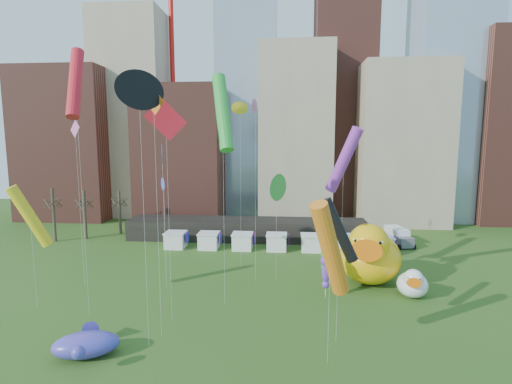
# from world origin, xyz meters

# --- Properties ---
(skyline) EXTENTS (101.00, 23.00, 68.00)m
(skyline) POSITION_xyz_m (2.25, 61.06, 21.44)
(skyline) COLOR brown
(skyline) RESTS_ON ground
(pavilion) EXTENTS (38.00, 6.00, 3.20)m
(pavilion) POSITION_xyz_m (-4.00, 42.00, 1.60)
(pavilion) COLOR black
(pavilion) RESTS_ON ground
(vendor_tents) EXTENTS (33.24, 2.80, 2.40)m
(vendor_tents) POSITION_xyz_m (1.02, 36.00, 1.11)
(vendor_tents) COLOR white
(vendor_tents) RESTS_ON ground
(bare_trees) EXTENTS (8.44, 6.44, 8.50)m
(bare_trees) POSITION_xyz_m (-30.17, 40.54, 4.01)
(bare_trees) COLOR #382B21
(bare_trees) RESTS_ON ground
(big_duck) EXTENTS (8.75, 10.18, 7.20)m
(big_duck) POSITION_xyz_m (11.58, 23.53, 3.31)
(big_duck) COLOR #F6B30C
(big_duck) RESTS_ON ground
(small_duck) EXTENTS (3.84, 4.52, 3.22)m
(small_duck) POSITION_xyz_m (15.20, 20.01, 1.48)
(small_duck) COLOR white
(small_duck) RESTS_ON ground
(seahorse_green) EXTENTS (1.83, 2.06, 6.87)m
(seahorse_green) POSITION_xyz_m (6.43, 19.57, 5.11)
(seahorse_green) COLOR silver
(seahorse_green) RESTS_ON ground
(seahorse_purple) EXTENTS (1.36, 1.60, 4.57)m
(seahorse_purple) POSITION_xyz_m (6.40, 18.94, 3.13)
(seahorse_purple) COLOR silver
(seahorse_purple) RESTS_ON ground
(whale_inflatable) EXTENTS (5.33, 6.07, 2.11)m
(whale_inflatable) POSITION_xyz_m (-12.29, 7.09, 0.97)
(whale_inflatable) COLOR #623CA6
(whale_inflatable) RESTS_ON ground
(box_truck) EXTENTS (3.23, 6.20, 2.51)m
(box_truck) POSITION_xyz_m (19.51, 40.59, 1.29)
(box_truck) COLOR white
(box_truck) RESTS_ON ground
(kite_0) EXTENTS (1.92, 3.81, 23.73)m
(kite_0) POSITION_xyz_m (-15.43, 13.35, 20.61)
(kite_0) COLOR silver
(kite_0) RESTS_ON ground
(kite_1) EXTENTS (1.57, 1.02, 17.98)m
(kite_1) POSITION_xyz_m (-19.69, 20.41, 16.37)
(kite_1) COLOR silver
(kite_1) RESTS_ON ground
(kite_2) EXTENTS (3.00, 0.98, 11.60)m
(kite_2) POSITION_xyz_m (6.38, 10.44, 9.07)
(kite_2) COLOR silver
(kite_2) RESTS_ON ground
(kite_3) EXTENTS (2.79, 4.48, 22.07)m
(kite_3) POSITION_xyz_m (-3.54, 16.91, 18.39)
(kite_3) COLOR silver
(kite_3) RESTS_ON ground
(kite_4) EXTENTS (3.54, 2.86, 11.91)m
(kite_4) POSITION_xyz_m (-21.20, 14.51, 8.87)
(kite_4) COLOR silver
(kite_4) RESTS_ON ground
(kite_5) EXTENTS (0.66, 2.10, 15.47)m
(kite_5) POSITION_xyz_m (-10.52, 20.50, 14.02)
(kite_5) COLOR silver
(kite_5) RESTS_ON ground
(kite_6) EXTENTS (1.97, 1.08, 19.94)m
(kite_6) POSITION_xyz_m (-7.64, 10.18, 18.24)
(kite_6) COLOR silver
(kite_6) RESTS_ON ground
(kite_7) EXTENTS (3.78, 3.29, 17.25)m
(kite_7) POSITION_xyz_m (7.96, 19.95, 13.92)
(kite_7) COLOR silver
(kite_7) RESTS_ON ground
(kite_8) EXTENTS (3.30, 1.23, 19.31)m
(kite_8) POSITION_xyz_m (-7.65, 13.04, 17.34)
(kite_8) COLOR silver
(kite_8) RESTS_ON ground
(kite_9) EXTENTS (0.46, 1.47, 20.23)m
(kite_9) POSITION_xyz_m (-1.05, 23.28, 19.38)
(kite_9) COLOR silver
(kite_9) RESTS_ON ground
(kite_10) EXTENTS (1.78, 2.55, 20.75)m
(kite_10) POSITION_xyz_m (-8.11, 8.57, 19.33)
(kite_10) COLOR silver
(kite_10) RESTS_ON ground
(kite_11) EXTENTS (1.49, 2.90, 12.21)m
(kite_11) POSITION_xyz_m (1.29, 23.62, 10.71)
(kite_11) COLOR silver
(kite_11) RESTS_ON ground
(kite_12) EXTENTS (1.34, 0.98, 20.45)m
(kite_12) POSITION_xyz_m (-3.27, 28.01, 19.59)
(kite_12) COLOR silver
(kite_12) RESTS_ON ground
(kite_13) EXTENTS (0.85, 1.35, 11.68)m
(kite_13) POSITION_xyz_m (-11.56, 23.82, 10.92)
(kite_13) COLOR silver
(kite_13) RESTS_ON ground
(kite_14) EXTENTS (3.63, 4.08, 11.98)m
(kite_14) POSITION_xyz_m (5.42, 7.55, 8.37)
(kite_14) COLOR silver
(kite_14) RESTS_ON ground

